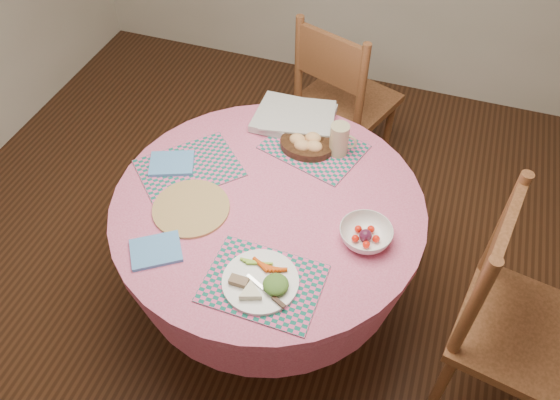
{
  "coord_description": "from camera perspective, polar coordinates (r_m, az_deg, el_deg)",
  "views": [
    {
      "loc": [
        0.51,
        -1.34,
        2.34
      ],
      "look_at": [
        0.05,
        0.0,
        0.78
      ],
      "focal_mm": 35.0,
      "sensor_mm": 36.0,
      "label": 1
    }
  ],
  "objects": [
    {
      "name": "chair_right",
      "position": [
        2.23,
        23.0,
        -11.38
      ],
      "size": [
        0.55,
        0.57,
        1.06
      ],
      "rotation": [
        0.0,
        0.0,
        1.39
      ],
      "color": "brown",
      "rests_on": "ground"
    },
    {
      "name": "fruit_bowl",
      "position": [
        2.02,
        8.93,
        -3.61
      ],
      "size": [
        0.25,
        0.25,
        0.06
      ],
      "rotation": [
        0.0,
        0.0,
        0.33
      ],
      "color": "white",
      "rests_on": "dining_table"
    },
    {
      "name": "placemat_front",
      "position": [
        1.91,
        -1.78,
        -8.68
      ],
      "size": [
        0.41,
        0.31,
        0.01
      ],
      "primitive_type": "cube",
      "rotation": [
        0.0,
        0.0,
        -0.02
      ],
      "color": "#116254",
      "rests_on": "dining_table"
    },
    {
      "name": "bread_bowl",
      "position": [
        2.33,
        2.79,
        5.87
      ],
      "size": [
        0.23,
        0.23,
        0.08
      ],
      "color": "black",
      "rests_on": "placemat_back"
    },
    {
      "name": "placemat_left",
      "position": [
        2.3,
        -9.46,
        3.32
      ],
      "size": [
        0.49,
        0.5,
        0.01
      ],
      "primitive_type": "cube",
      "rotation": [
        0.0,
        0.0,
        0.81
      ],
      "color": "#116254",
      "rests_on": "dining_table"
    },
    {
      "name": "dining_table",
      "position": [
        2.29,
        -1.19,
        -3.47
      ],
      "size": [
        1.24,
        1.24,
        0.75
      ],
      "color": "#DB668C",
      "rests_on": "ground"
    },
    {
      "name": "ground",
      "position": [
        2.74,
        -1.0,
        -10.74
      ],
      "size": [
        4.0,
        4.0,
        0.0
      ],
      "primitive_type": "plane",
      "color": "#331C0F",
      "rests_on": "ground"
    },
    {
      "name": "wicker_trivet",
      "position": [
        2.14,
        -9.27,
        -0.85
      ],
      "size": [
        0.3,
        0.3,
        0.01
      ],
      "primitive_type": "cylinder",
      "color": "olive",
      "rests_on": "dining_table"
    },
    {
      "name": "napkin_near",
      "position": [
        2.03,
        -12.84,
        -5.17
      ],
      "size": [
        0.23,
        0.22,
        0.01
      ],
      "primitive_type": "cube",
      "rotation": [
        0.0,
        0.0,
        0.59
      ],
      "color": "#518FD2",
      "rests_on": "dining_table"
    },
    {
      "name": "latte_mug",
      "position": [
        2.3,
        6.25,
        6.3
      ],
      "size": [
        0.12,
        0.08,
        0.14
      ],
      "color": "tan",
      "rests_on": "placemat_back"
    },
    {
      "name": "chair_back",
      "position": [
        3.02,
        6.47,
        10.46
      ],
      "size": [
        0.59,
        0.58,
        1.01
      ],
      "rotation": [
        0.0,
        0.0,
        2.79
      ],
      "color": "brown",
      "rests_on": "ground"
    },
    {
      "name": "newspaper_stack",
      "position": [
        2.48,
        1.54,
        8.61
      ],
      "size": [
        0.37,
        0.3,
        0.04
      ],
      "rotation": [
        0.0,
        0.0,
        0.02
      ],
      "color": "silver",
      "rests_on": "dining_table"
    },
    {
      "name": "placemat_back",
      "position": [
        2.37,
        3.56,
        5.55
      ],
      "size": [
        0.47,
        0.4,
        0.01
      ],
      "primitive_type": "cube",
      "rotation": [
        0.0,
        0.0,
        -0.3
      ],
      "color": "#116254",
      "rests_on": "dining_table"
    },
    {
      "name": "napkin_far",
      "position": [
        2.32,
        -11.25,
        3.78
      ],
      "size": [
        0.22,
        0.2,
        0.01
      ],
      "primitive_type": "cube",
      "rotation": [
        0.0,
        0.0,
        0.38
      ],
      "color": "#518FD2",
      "rests_on": "placemat_left"
    },
    {
      "name": "dinner_plate",
      "position": [
        1.89,
        -1.92,
        -8.54
      ],
      "size": [
        0.27,
        0.27,
        0.05
      ],
      "rotation": [
        0.0,
        0.0,
        -0.01
      ],
      "color": "white",
      "rests_on": "placemat_front"
    }
  ]
}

